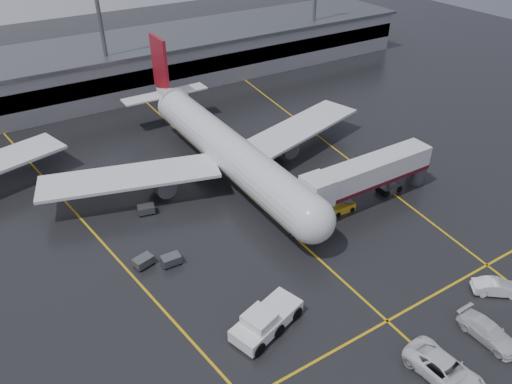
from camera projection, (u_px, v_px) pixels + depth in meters
ground at (261, 207)px, 61.26m from camera, size 220.00×220.00×0.00m
apron_line_centre at (261, 206)px, 61.25m from camera, size 0.25×90.00×0.02m
apron_line_stop at (387, 321)px, 45.67m from camera, size 60.00×0.25×0.02m
apron_line_left at (79, 216)px, 59.49m from camera, size 9.99×69.35×0.02m
apron_line_right at (324, 140)px, 76.30m from camera, size 7.57×69.64×0.02m
terminal at (126, 65)px, 92.83m from camera, size 122.00×19.00×8.60m
light_mast_mid at (100, 21)px, 80.83m from camera, size 3.00×1.20×25.45m
main_airliner at (223, 146)px, 65.81m from camera, size 48.80×45.60×14.10m
jet_bridge at (369, 175)px, 60.10m from camera, size 19.90×3.40×6.05m
pushback_tractor at (265, 321)px, 44.34m from camera, size 7.83×4.99×2.60m
belt_loader at (342, 208)px, 60.15m from camera, size 3.31×1.66×2.05m
service_van_a at (446, 371)px, 40.01m from camera, size 3.86×7.24×1.94m
service_van_b at (489, 332)px, 43.54m from camera, size 2.38×5.75×1.66m
service_van_c at (497, 287)px, 48.29m from camera, size 4.75×4.19×1.56m
baggage_cart_a at (171, 260)px, 51.95m from camera, size 2.05×1.38×1.12m
baggage_cart_b at (143, 261)px, 51.76m from camera, size 2.27×1.77×1.12m
baggage_cart_c at (146, 209)px, 59.69m from camera, size 2.25×1.74×1.12m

